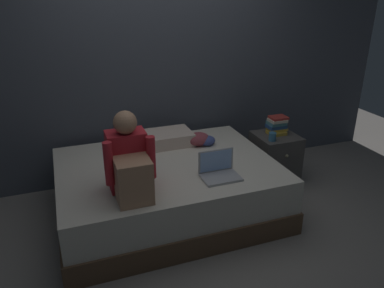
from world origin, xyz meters
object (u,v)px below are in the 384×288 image
(pillow, at_px, (164,138))
(clothes_pile, at_px, (201,139))
(person_sitting, at_px, (129,164))
(bed, at_px, (168,189))
(laptop, at_px, (219,171))
(book_stack, at_px, (277,125))
(nightstand, at_px, (275,158))
(mug, at_px, (272,137))

(pillow, relative_size, clothes_pile, 1.94)
(person_sitting, bearing_deg, clothes_pile, 39.29)
(person_sitting, distance_m, pillow, 1.02)
(bed, bearing_deg, pillow, 76.46)
(bed, relative_size, clothes_pile, 6.94)
(laptop, height_order, pillow, laptop)
(pillow, relative_size, book_stack, 2.64)
(nightstand, height_order, laptop, laptop)
(laptop, height_order, book_stack, same)
(pillow, bearing_deg, bed, -103.54)
(laptop, xyz_separation_m, clothes_pile, (0.11, 0.70, 0.01))
(nightstand, xyz_separation_m, book_stack, (0.02, 0.04, 0.37))
(pillow, bearing_deg, mug, -18.27)
(book_stack, bearing_deg, nightstand, -113.66)
(person_sitting, distance_m, laptop, 0.78)
(bed, relative_size, book_stack, 9.43)
(bed, xyz_separation_m, pillow, (0.11, 0.45, 0.33))
(nightstand, distance_m, pillow, 1.25)
(bed, bearing_deg, person_sitting, -135.79)
(nightstand, bearing_deg, clothes_pile, 174.03)
(person_sitting, height_order, pillow, person_sitting)
(mug, height_order, clothes_pile, clothes_pile)
(laptop, bearing_deg, clothes_pile, 81.16)
(nightstand, xyz_separation_m, clothes_pile, (-0.85, 0.09, 0.31))
(nightstand, distance_m, clothes_pile, 0.90)
(pillow, height_order, book_stack, book_stack)
(bed, relative_size, nightstand, 3.68)
(person_sitting, height_order, mug, person_sitting)
(laptop, xyz_separation_m, book_stack, (0.97, 0.65, 0.07))
(book_stack, bearing_deg, clothes_pile, 176.99)
(pillow, xyz_separation_m, mug, (1.06, -0.35, 0.01))
(person_sitting, xyz_separation_m, clothes_pile, (0.87, 0.71, -0.19))
(pillow, height_order, clothes_pile, same)
(laptop, relative_size, mug, 3.56)
(nightstand, distance_m, laptop, 1.17)
(bed, xyz_separation_m, clothes_pile, (0.45, 0.31, 0.32))
(clothes_pile, bearing_deg, nightstand, -5.97)
(laptop, relative_size, book_stack, 1.51)
(book_stack, height_order, mug, book_stack)
(mug, bearing_deg, book_stack, 47.59)
(pillow, bearing_deg, book_stack, -8.81)
(person_sitting, relative_size, laptop, 2.05)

